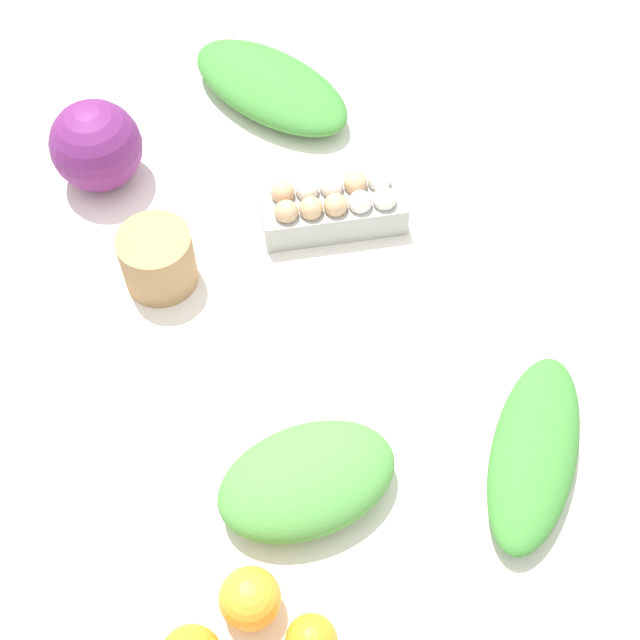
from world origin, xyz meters
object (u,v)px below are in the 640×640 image
Objects in this scene: greens_bunch_scallion at (307,480)px; orange_2 at (250,599)px; paper_bag at (158,259)px; greens_bunch_beet_tops at (271,87)px; greens_bunch_kale at (534,452)px; egg_carton at (333,207)px; cabbage_purple at (96,146)px.

greens_bunch_scallion is 3.13× the size of orange_2.
paper_bag reaches higher than greens_bunch_beet_tops.
greens_bunch_scallion is 0.33m from greens_bunch_kale.
cabbage_purple is at bearing -24.02° from egg_carton.
cabbage_purple is 1.33× the size of paper_bag.
egg_carton is at bearing -94.72° from paper_bag.
greens_bunch_beet_tops is 0.95m from orange_2.
cabbage_purple is at bearing 96.19° from greens_bunch_beet_tops.
paper_bag reaches higher than greens_bunch_scallion.
cabbage_purple reaches higher than paper_bag.
greens_bunch_scallion reaches higher than greens_bunch_beet_tops.
egg_carton reaches higher than greens_bunch_kale.
cabbage_purple is 1.93× the size of orange_2.
cabbage_purple is 0.62× the size of greens_bunch_scallion.
greens_bunch_beet_tops is (0.73, -0.30, -0.01)m from greens_bunch_scallion.
greens_bunch_scallion reaches higher than greens_bunch_kale.
greens_bunch_kale is (-0.11, -0.31, -0.01)m from greens_bunch_scallion.
egg_carton is 1.01× the size of greens_bunch_scallion.
paper_bag is (-0.25, -0.01, -0.03)m from cabbage_purple.
orange_2 is (-0.11, 0.14, -0.00)m from greens_bunch_scallion.
greens_bunch_beet_tops reaches higher than greens_bunch_kale.
cabbage_purple is 0.46× the size of greens_bunch_beet_tops.
orange_2 is at bearing 170.23° from paper_bag.
greens_bunch_scallion is at bearing -51.45° from orange_2.
cabbage_purple is at bearing 1.62° from paper_bag.
paper_bag reaches higher than egg_carton.
orange_2 is at bearing 152.75° from greens_bunch_beet_tops.
paper_bag is (0.03, 0.30, 0.01)m from egg_carton.
greens_bunch_kale is 0.45m from orange_2.
paper_bag is at bearing -178.38° from cabbage_purple.
greens_bunch_kale is 0.84m from greens_bunch_beet_tops.
egg_carton reaches higher than orange_2.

